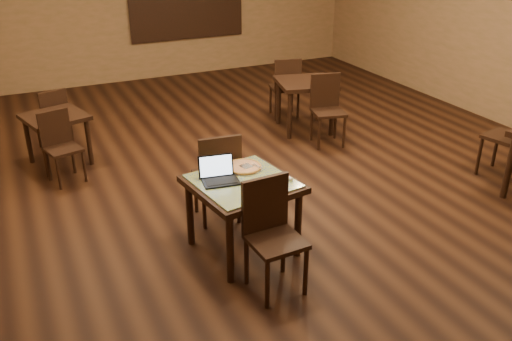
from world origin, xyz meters
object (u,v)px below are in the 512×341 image
chair_main_near (271,228)px  chair_main_far (218,173)px  laptop (218,174)px  other_table_a_chair_far (286,84)px  other_table_b_chair_near (60,142)px  tiled_table (243,190)px  other_table_b_chair_far (53,116)px  other_table_b (56,123)px  other_table_a_chair_near (327,105)px  pizza_pan (244,168)px  other_table_a (305,89)px

chair_main_near → chair_main_far: (-0.00, 1.22, -0.00)m
laptop → other_table_a_chair_far: same height
other_table_b_chair_near → tiled_table: bearing=-75.6°
laptop → other_table_b_chair_near: (-1.18, 2.30, -0.33)m
other_table_b_chair_far → other_table_b: bearing=72.1°
other_table_a_chair_far → other_table_b_chair_near: 3.67m
tiled_table → other_table_b: bearing=106.3°
other_table_a_chair_near → other_table_b_chair_near: size_ratio=1.13×
chair_main_far → pizza_pan: size_ratio=2.79×
other_table_b_chair_near → other_table_b: bearing=72.1°
chair_main_near → other_table_b: (-1.36, 3.53, -0.01)m
other_table_a → other_table_b_chair_near: (-3.59, -0.24, -0.14)m
other_table_a → other_table_a_chair_near: other_table_a_chair_near is taller
other_table_a_chair_near → other_table_b_chair_near: bearing=-172.0°
other_table_b_chair_near → other_table_b_chair_far: size_ratio=1.00×
tiled_table → other_table_b_chair_far: 3.69m
other_table_a_chair_near → other_table_b_chair_near: other_table_a_chair_near is taller
pizza_pan → tiled_table: bearing=-116.6°
tiled_table → other_table_b_chair_near: bearing=111.2°
other_table_b_chair_far → other_table_a: bearing=151.9°
laptop → other_table_b: bearing=121.4°
chair_main_near → other_table_a_chair_far: (2.19, 3.84, -0.02)m
tiled_table → pizza_pan: (0.12, 0.24, 0.11)m
other_table_b_chair_near → other_table_a_chair_far: bearing=-2.6°
pizza_pan → other_table_b: 3.07m
other_table_b → chair_main_far: bearing=-75.2°
other_table_b_chair_far → other_table_a_chair_near: bearing=143.5°
tiled_table → other_table_a: other_table_a is taller
other_table_b_chair_near → other_table_b_chair_far: same height
chair_main_far → other_table_a_chair_near: size_ratio=1.03×
other_table_a → tiled_table: bearing=-116.6°
chair_main_near → other_table_a_chair_near: size_ratio=1.03×
chair_main_far → pizza_pan: chair_main_far is taller
other_table_a_chair_far → other_table_b: (-3.55, -0.31, 0.01)m
tiled_table → chair_main_near: (-0.00, -0.61, -0.08)m
pizza_pan → other_table_a: 3.19m
other_table_a_chair_near → chair_main_near: bearing=-116.6°
chair_main_near → other_table_b_chair_near: chair_main_near is taller
other_table_a → other_table_a_chair_near: 0.59m
chair_main_near → other_table_b: bearing=108.2°
pizza_pan → other_table_b_chair_far: (-1.46, 3.20, -0.27)m
other_table_b → other_table_b_chair_far: size_ratio=1.02×
chair_main_near → chair_main_far: same height
other_table_b → tiled_table: bearing=-80.5°
other_table_a_chair_near → other_table_b_chair_far: (-3.57, 1.37, -0.06)m
laptop → other_table_a: size_ratio=0.37×
pizza_pan → other_table_a_chair_near: (2.11, 1.83, -0.21)m
other_table_b_chair_near → other_table_a_chair_near: bearing=-20.9°
other_table_b_chair_far → other_table_b_chair_near: bearing=72.1°
tiled_table → other_table_b: 3.22m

